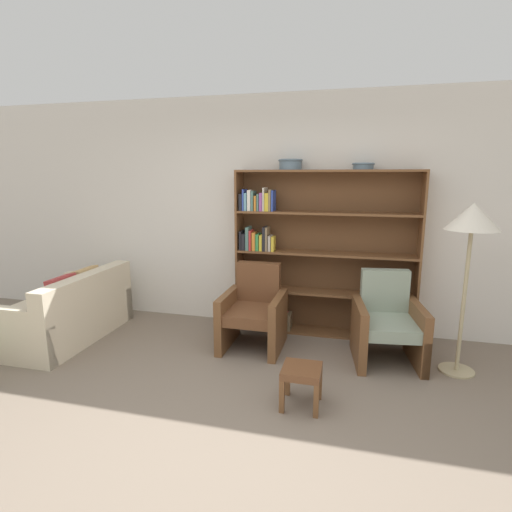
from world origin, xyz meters
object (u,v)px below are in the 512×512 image
Objects in this scene: bowl_sage at (290,164)px; armchair_cushioned at (387,323)px; couch at (65,314)px; armchair_leather at (254,312)px; floor_lamp at (472,225)px; bowl_stoneware at (363,166)px; footstool at (302,375)px; bookshelf at (308,257)px.

bowl_sage is 1.99m from armchair_cushioned.
couch is 1.71× the size of armchair_cushioned.
floor_lamp is (2.02, -0.10, 1.02)m from armchair_leather.
bowl_sage is at bearing 180.00° from bowl_stoneware.
armchair_leather is 1.37m from armchair_cushioned.
couch is at bearing 165.71° from footstool.
armchair_cushioned is at bearing 179.98° from armchair_leather.
bowl_sage reaches higher than armchair_cushioned.
bowl_stoneware is 0.27× the size of armchair_cushioned.
couch is 2.89m from footstool.
bowl_sage is 0.18× the size of couch.
bowl_sage is at bearing -117.52° from armchair_leather.
bookshelf is 1.73m from footstool.
footstool is (0.66, -1.04, -0.12)m from armchair_leather.
bookshelf is 2.85m from couch.
couch is at bearing -160.34° from bowl_sage.
bookshelf reaches higher than armchair_cushioned.
bookshelf is at bearing 177.96° from bowl_stoneware.
bowl_sage is 1.15× the size of bowl_stoneware.
bowl_sage is 3.07m from couch.
armchair_leather is 2.65× the size of footstool.
armchair_cushioned is (1.37, -0.00, 0.00)m from armchair_leather.
bowl_stoneware reaches higher than footstool.
armchair_cushioned is 1.26m from footstool.
bowl_sage is 0.31× the size of armchair_leather.
couch is at bearing -2.24° from armchair_cushioned.
floor_lamp reaches higher than armchair_leather.
floor_lamp is (4.16, 0.22, 1.12)m from couch.
couch is (-2.64, -0.89, -0.63)m from bookshelf.
floor_lamp is at bearing 34.62° from footstool.
floor_lamp is at bearing -34.02° from bowl_stoneware.
bookshelf is 2.32× the size of armchair_cushioned.
bowl_stoneware reaches higher than armchair_cushioned.
armchair_leather reaches higher than footstool.
bowl_sage is (-0.22, -0.02, 1.05)m from bookshelf.
footstool is (-1.36, -0.94, -1.14)m from floor_lamp.
couch is (-2.42, -0.86, -1.68)m from bowl_sage.
bowl_stoneware is at bearing 75.63° from footstool.
floor_lamp reaches higher than footstool.
bowl_sage is 0.17× the size of floor_lamp.
bookshelf is at bearing -40.24° from armchair_cushioned.
floor_lamp reaches higher than armchair_cushioned.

